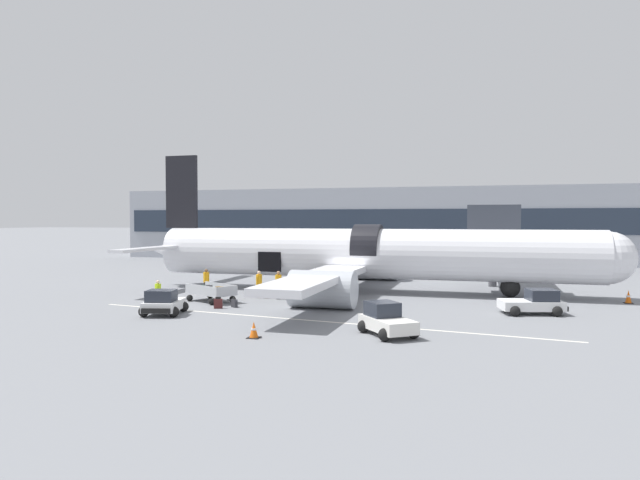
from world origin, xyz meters
name	(u,v)px	position (x,y,z in m)	size (l,w,h in m)	color
ground_plane	(349,296)	(0.00, 0.00, 0.00)	(500.00, 500.00, 0.00)	slate
apron_marking_line	(305,320)	(-0.01, -9.55, 0.00)	(25.72, 3.61, 0.01)	silver
terminal_strip	(416,224)	(0.00, 35.91, 4.40)	(74.36, 13.78, 8.80)	#9EA3AD
jet_bridge_stub	(493,228)	(9.17, 7.22, 4.42)	(3.50, 8.54, 6.07)	#4C4C51
airplane	(361,255)	(0.34, 2.14, 2.56)	(34.00, 30.47, 9.93)	silver
baggage_tug_lead	(163,303)	(-7.76, -10.15, 0.60)	(2.52, 3.00, 1.36)	white
baggage_tug_mid	(534,303)	(11.23, -4.32, 0.60)	(3.60, 2.63, 1.33)	white
baggage_tug_rear	(386,321)	(4.56, -12.05, 0.62)	(2.98, 3.25, 1.42)	silver
baggage_cart_loading	(212,293)	(-7.42, -5.24, 0.55)	(4.11, 2.88, 1.08)	#B7BABF
ground_crew_loader_a	(259,284)	(-5.36, -2.70, 0.92)	(0.45, 0.61, 1.75)	black
ground_crew_loader_b	(158,293)	(-9.51, -7.90, 0.82)	(0.47, 0.53, 1.56)	black
ground_crew_driver	(206,281)	(-9.39, -2.22, 0.92)	(0.56, 0.56, 1.75)	#2D2D33
ground_crew_supervisor	(278,284)	(-3.95, -2.88, 0.94)	(0.58, 0.58, 1.79)	#2D2D33
suitcase_on_tarmac_upright	(218,304)	(-5.91, -7.42, 0.28)	(0.51, 0.35, 0.67)	#4C1E1E
suitcase_on_tarmac_spare	(234,303)	(-5.22, -6.77, 0.24)	(0.46, 0.39, 0.58)	#2D2D33
safety_cone_nose	(628,297)	(17.00, 1.40, 0.38)	(0.51, 0.51, 0.80)	black
safety_cone_engine_left	(254,330)	(-0.78, -14.29, 0.33)	(0.53, 0.53, 0.70)	black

